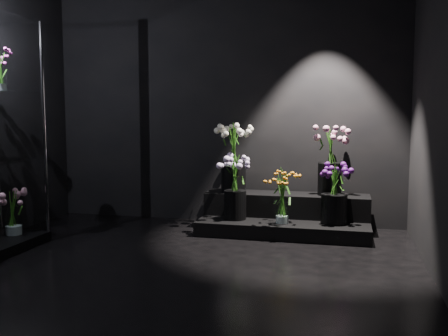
% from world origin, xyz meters
% --- Properties ---
extents(floor, '(4.00, 4.00, 0.00)m').
position_xyz_m(floor, '(0.00, 0.00, 0.00)').
color(floor, black).
rests_on(floor, ground).
extents(wall_back, '(4.00, 0.00, 4.00)m').
position_xyz_m(wall_back, '(0.00, 2.00, 1.40)').
color(wall_back, black).
rests_on(wall_back, floor).
extents(display_riser, '(1.73, 0.77, 0.38)m').
position_xyz_m(display_riser, '(0.75, 1.66, 0.16)').
color(display_riser, black).
rests_on(display_riser, floor).
extents(bouquet_orange_bells, '(0.28, 0.28, 0.55)m').
position_xyz_m(bouquet_orange_bells, '(0.75, 1.37, 0.42)').
color(bouquet_orange_bells, white).
rests_on(bouquet_orange_bells, display_riser).
extents(bouquet_lilac, '(0.36, 0.36, 0.66)m').
position_xyz_m(bouquet_lilac, '(0.25, 1.46, 0.52)').
color(bouquet_lilac, black).
rests_on(bouquet_lilac, display_riser).
extents(bouquet_purple, '(0.34, 0.34, 0.59)m').
position_xyz_m(bouquet_purple, '(1.25, 1.49, 0.46)').
color(bouquet_purple, black).
rests_on(bouquet_purple, display_riser).
extents(bouquet_cream_roses, '(0.48, 0.48, 0.75)m').
position_xyz_m(bouquet_cream_roses, '(0.17, 1.74, 0.80)').
color(bouquet_cream_roses, black).
rests_on(bouquet_cream_roses, display_riser).
extents(bouquet_pink_roses, '(0.38, 0.38, 0.72)m').
position_xyz_m(bouquet_pink_roses, '(1.19, 1.76, 0.80)').
color(bouquet_pink_roses, black).
rests_on(bouquet_pink_roses, display_riser).
extents(bouquet_case_magenta, '(0.27, 0.27, 0.38)m').
position_xyz_m(bouquet_case_magenta, '(-1.65, 0.38, 1.62)').
color(bouquet_case_magenta, white).
rests_on(bouquet_case_magenta, display_case).
extents(bouquet_case_base_pink, '(0.44, 0.44, 0.41)m').
position_xyz_m(bouquet_case_base_pink, '(-1.67, 0.50, 0.32)').
color(bouquet_case_base_pink, white).
rests_on(bouquet_case_base_pink, display_case).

